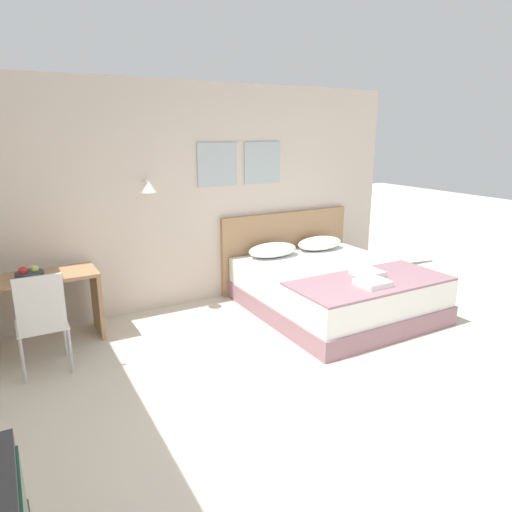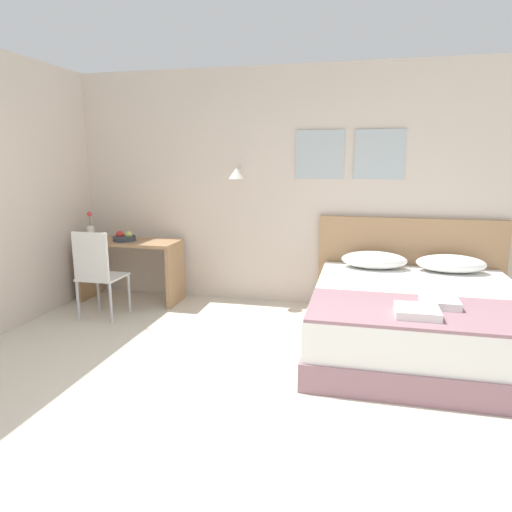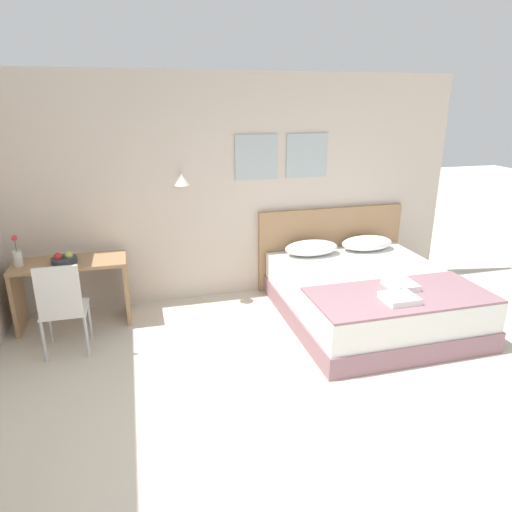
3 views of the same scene
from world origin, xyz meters
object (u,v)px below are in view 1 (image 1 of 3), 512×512
Objects in this scene: headboard at (286,249)px; desk at (37,297)px; pillow_left at (273,250)px; throw_blanket at (370,281)px; folded_towel_near_foot at (367,273)px; bed at (334,289)px; folded_towel_mid_bed at (373,283)px; desk_chair at (42,317)px; pillow_right at (320,243)px; fruit_bowl at (29,274)px.

headboard is 3.17m from desk.
throw_blanket is at bearing -74.91° from pillow_left.
headboard is at bearing 93.28° from folded_towel_near_foot.
bed is 6.75× the size of folded_towel_mid_bed.
bed is 3.18m from desk_chair.
desk is at bearing -179.07° from pillow_right.
desk_chair is at bearing -162.40° from headboard.
bed is 6.64× the size of folded_towel_near_foot.
bed is at bearing -12.39° from fruit_bowl.
pillow_left is (-0.38, -0.27, 0.10)m from headboard.
pillow_left is 1.33m from folded_towel_near_foot.
bed is at bearing 90.00° from throw_blanket.
folded_towel_mid_bed is at bearing -93.34° from headboard.
folded_towel_mid_bed is at bearing -14.66° from desk_chair.
desk_chair is at bearing 178.96° from bed.
headboard reaches higher than throw_blanket.
throw_blanket is 1.53× the size of desk.
bed is 1.09m from headboard.
pillow_left is 2.89m from desk_chair.
pillow_left is 1.00× the size of pillow_right.
fruit_bowl reaches higher than pillow_right.
fruit_bowl is (-0.03, 0.64, 0.23)m from desk_chair.
throw_blanket is 5.81× the size of folded_towel_mid_bed.
pillow_left is 2.58× the size of fruit_bowl.
desk_chair reaches higher than fruit_bowl.
fruit_bowl is at bearing -140.32° from desk.
desk reaches higher than folded_towel_mid_bed.
folded_towel_near_foot is (-0.29, -1.25, -0.03)m from pillow_right.
pillow_right is (0.38, 0.80, 0.36)m from bed.
pillow_right is 3.53m from desk.
folded_towel_mid_bed is at bearing -80.03° from pillow_left.
headboard is at bearing 90.00° from bed.
folded_towel_mid_bed is 1.17× the size of fruit_bowl.
pillow_right is (0.38, -0.27, 0.10)m from headboard.
desk_chair reaches higher than bed.
folded_towel_near_foot is (0.09, -1.52, 0.06)m from headboard.
desk is at bearing 154.04° from folded_towel_mid_bed.
folded_towel_near_foot reaches higher than throw_blanket.
desk_chair is at bearing -168.22° from pillow_right.
desk_chair is (-3.17, 0.66, -0.00)m from throw_blanket.
folded_towel_near_foot is 0.33× the size of desk_chair.
headboard is at bearing 144.76° from pillow_right.
pillow_left is at bearing 1.19° from desk.
pillow_left reaches higher than folded_towel_near_foot.
pillow_left is 0.58× the size of desk.
headboard reaches higher than pillow_right.
bed is 1.06× the size of headboard.
fruit_bowl reaches higher than pillow_left.
fruit_bowl is (-3.57, -0.09, 0.15)m from pillow_right.
desk reaches higher than pillow_right.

